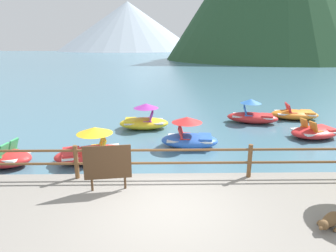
% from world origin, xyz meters
% --- Properties ---
extents(ground_plane, '(200.00, 200.00, 0.00)m').
position_xyz_m(ground_plane, '(0.00, 40.00, 0.00)').
color(ground_plane, '#477084').
extents(dock_railing, '(23.92, 0.12, 0.95)m').
position_xyz_m(dock_railing, '(-0.00, 1.55, 0.98)').
color(dock_railing, brown).
rests_on(dock_railing, promenade_dock).
extents(sign_board, '(1.17, 0.19, 1.19)m').
position_xyz_m(sign_board, '(-1.39, 0.87, 1.13)').
color(sign_board, silver).
rests_on(sign_board, promenade_dock).
extents(dog_resting, '(0.89, 0.71, 0.26)m').
position_xyz_m(dog_resting, '(3.39, -0.76, 0.52)').
color(dog_resting, brown).
rests_on(dog_resting, promenade_dock).
extents(pedal_boat_0, '(2.42, 1.88, 0.82)m').
position_xyz_m(pedal_boat_0, '(6.60, 6.21, 0.25)').
color(pedal_boat_0, red).
rests_on(pedal_boat_0, ground).
extents(pedal_boat_1, '(2.38, 1.33, 1.24)m').
position_xyz_m(pedal_boat_1, '(-0.92, 7.71, 0.41)').
color(pedal_boat_1, yellow).
rests_on(pedal_boat_1, ground).
extents(pedal_boat_2, '(2.28, 1.55, 0.88)m').
position_xyz_m(pedal_boat_2, '(-5.47, 3.36, 0.30)').
color(pedal_boat_2, red).
rests_on(pedal_boat_2, ground).
extents(pedal_boat_3, '(2.35, 1.47, 1.23)m').
position_xyz_m(pedal_boat_3, '(1.03, 5.09, 0.41)').
color(pedal_boat_3, blue).
rests_on(pedal_boat_3, ground).
extents(pedal_boat_4, '(2.63, 1.70, 0.84)m').
position_xyz_m(pedal_boat_4, '(7.13, 9.42, 0.27)').
color(pedal_boat_4, orange).
rests_on(pedal_boat_4, ground).
extents(pedal_boat_5, '(2.74, 1.75, 1.25)m').
position_xyz_m(pedal_boat_5, '(4.59, 8.67, 0.39)').
color(pedal_boat_5, red).
rests_on(pedal_boat_5, ground).
extents(pedal_boat_6, '(2.82, 1.97, 1.23)m').
position_xyz_m(pedal_boat_6, '(-2.47, 3.71, 0.40)').
color(pedal_boat_6, red).
rests_on(pedal_boat_6, ground).
extents(distant_peak, '(69.15, 69.15, 23.26)m').
position_xyz_m(distant_peak, '(-17.26, 148.39, 11.63)').
color(distant_peak, '#9EADBC').
rests_on(distant_peak, ground).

